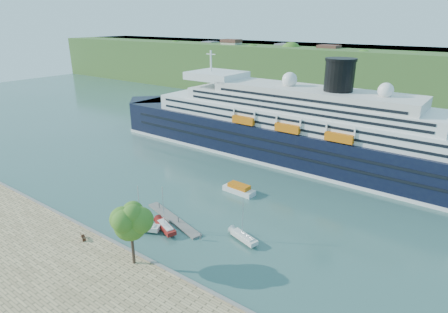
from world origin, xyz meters
The scene contains 11 objects.
ground centered at (0.00, 0.00, 0.00)m, with size 400.00×400.00×0.00m, color #335B51.
far_hillside centered at (0.00, 145.00, 12.00)m, with size 400.00×50.00×24.00m, color #325522.
quay_coping centered at (0.00, -0.20, 1.15)m, with size 220.00×0.50×0.30m, color slate.
cruise_ship centered at (1.05, 55.83, 13.83)m, with size 123.19×17.94×27.66m, color black, non-canonical shape.
park_bench centered at (-6.50, -2.62, 1.53)m, with size 1.66×0.68×1.06m, color #422413, non-canonical shape.
promenade_tree centered at (5.43, -1.90, 6.51)m, with size 6.65×6.65×11.02m, color #285E18, non-canonical shape.
floating_pontoon centered at (-0.02, 12.38, 0.18)m, with size 16.20×1.98×0.36m, color gray, non-canonical shape.
sailboat_white_near centered at (-1.53, 6.25, 4.27)m, with size 6.60×1.83×8.53m, color silver, non-canonical shape.
sailboat_red centered at (1.67, 8.63, 4.12)m, with size 6.38×1.77×8.24m, color maroon, non-canonical shape.
sailboat_white_far centered at (14.92, 14.23, 3.98)m, with size 6.16×1.71×7.95m, color silver, non-canonical shape.
tender_launch centered at (3.38, 29.68, 1.03)m, with size 7.48×2.56×2.07m, color #D1640C, non-canonical shape.
Camera 1 is at (45.04, -32.51, 36.04)m, focal length 30.00 mm.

